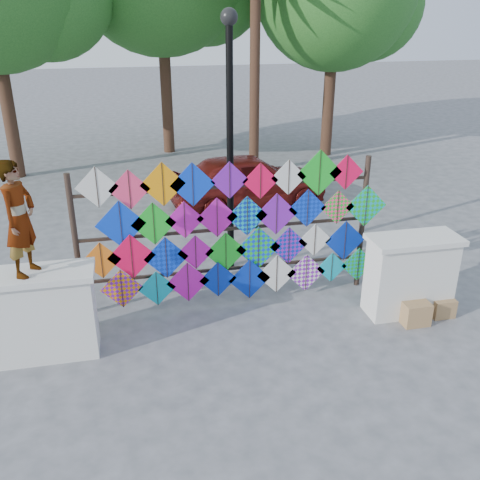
% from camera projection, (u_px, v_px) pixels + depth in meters
% --- Properties ---
extents(ground, '(80.00, 80.00, 0.00)m').
position_uv_depth(ground, '(238.00, 324.00, 8.19)').
color(ground, gray).
rests_on(ground, ground).
extents(parapet_left, '(1.40, 0.65, 1.28)m').
position_uv_depth(parapet_left, '(46.00, 313.00, 7.23)').
color(parapet_left, white).
rests_on(parapet_left, ground).
extents(parapet_right, '(1.40, 0.65, 1.28)m').
position_uv_depth(parapet_right, '(410.00, 275.00, 8.28)').
color(parapet_right, white).
rests_on(parapet_right, ground).
extents(kite_rack, '(4.99, 0.24, 2.46)m').
position_uv_depth(kite_rack, '(232.00, 232.00, 8.37)').
color(kite_rack, black).
rests_on(kite_rack, ground).
extents(vendor_woman, '(0.55, 0.65, 1.51)m').
position_uv_depth(vendor_woman, '(19.00, 219.00, 6.65)').
color(vendor_woman, '#99999E').
rests_on(vendor_woman, parapet_left).
extents(sedan, '(3.93, 1.94, 1.29)m').
position_uv_depth(sedan, '(248.00, 180.00, 12.86)').
color(sedan, '#611410').
rests_on(sedan, ground).
extents(lamppost, '(0.28, 0.28, 4.46)m').
position_uv_depth(lamppost, '(230.00, 122.00, 8.97)').
color(lamppost, black).
rests_on(lamppost, ground).
extents(cardboard_box_near, '(0.41, 0.36, 0.36)m').
position_uv_depth(cardboard_box_near, '(414.00, 312.00, 8.16)').
color(cardboard_box_near, '#9B7E4B').
rests_on(cardboard_box_near, ground).
extents(cardboard_box_far, '(0.35, 0.33, 0.30)m').
position_uv_depth(cardboard_box_far, '(441.00, 306.00, 8.38)').
color(cardboard_box_far, '#9B7E4B').
rests_on(cardboard_box_far, ground).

